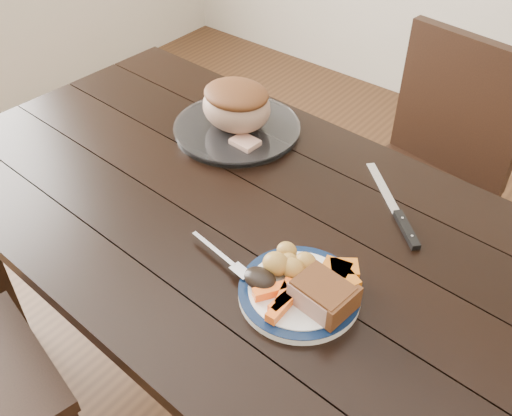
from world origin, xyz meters
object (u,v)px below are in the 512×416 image
Objects in this scene: dining_table at (236,234)px; serving_platter at (237,130)px; carving_knife at (400,218)px; pork_slice at (322,295)px; fork at (224,258)px; roast_joint at (236,107)px; dinner_plate at (299,292)px; chair_far at (428,167)px.

serving_platter reaches higher than dining_table.
serving_platter is at bearing -142.99° from carving_knife.
serving_platter is 0.66m from pork_slice.
fork is 0.51m from roast_joint.
fork is (0.11, -0.16, 0.11)m from dining_table.
dinner_plate is (0.28, -0.13, 0.10)m from dining_table.
carving_knife is at bearing -4.95° from serving_platter.
chair_far is 0.70m from roast_joint.
fork is at bearing -56.29° from dining_table.
carving_knife reaches higher than dining_table.
dinner_plate is 0.72× the size of serving_platter.
pork_slice is at bearing 15.25° from fork.
chair_far is 5.22× the size of fork.
carving_knife is (0.22, 0.36, -0.01)m from fork.
serving_platter is 3.17× the size of pork_slice.
chair_far is 8.63× the size of pork_slice.
pork_slice reaches higher than dining_table.
pork_slice is at bearing -4.76° from dinner_plate.
dinner_plate reaches higher than dining_table.
chair_far is 0.60m from carving_knife.
carving_knife is (0.05, 0.33, -0.00)m from dinner_plate.
dinner_plate is 2.27× the size of pork_slice.
roast_joint is at bearing 59.55° from chair_far.
dinner_plate is at bearing -37.92° from serving_platter.
chair_far is 0.67m from serving_platter.
roast_joint is at bearing 135.85° from fork.
carving_knife is (0.14, -0.54, 0.23)m from chair_far.
dining_table is 15.19× the size of pork_slice.
pork_slice reaches higher than serving_platter.
fork is (-0.23, -0.03, -0.02)m from pork_slice.
dining_table is 4.79× the size of serving_platter.
pork_slice is 0.43× the size of carving_knife.
roast_joint is at bearing -142.99° from carving_knife.
chair_far is 4.76× the size of roast_joint.
chair_far reaches higher than pork_slice.
roast_joint is (-0.53, 0.38, 0.04)m from pork_slice.
fork is at bearing -79.82° from carving_knife.
chair_far is 3.69× the size of carving_knife.
serving_platter reaches higher than carving_knife.
chair_far reaches higher than carving_knife.
serving_platter reaches higher than dinner_plate.
roast_joint is (-0.31, 0.40, 0.06)m from fork.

